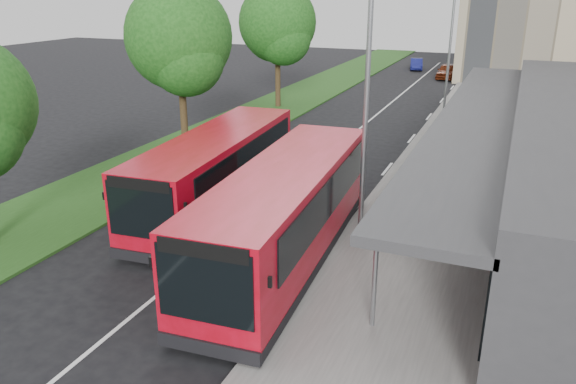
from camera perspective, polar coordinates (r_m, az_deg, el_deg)
name	(u,v)px	position (r m, az deg, el deg)	size (l,w,h in m)	color
ground	(221,243)	(18.87, -6.81, -5.15)	(120.00, 120.00, 0.00)	black
pavement	(469,126)	(35.79, 17.91, 6.41)	(5.00, 80.00, 0.15)	slate
grass_verge	(272,109)	(38.93, -1.61, 8.40)	(5.00, 80.00, 0.10)	#1E4315
lane_centre_line	(350,137)	(32.01, 6.28, 5.59)	(0.12, 70.00, 0.01)	silver
kerb_dashes	(421,127)	(35.13, 13.35, 6.48)	(0.12, 56.00, 0.01)	silver
tree_mid	(179,44)	(28.58, -10.97, 14.52)	(5.17, 5.17, 8.31)	#302113
tree_far	(278,28)	(39.15, -1.06, 16.35)	(5.18, 5.18, 8.33)	#302113
lamp_post_near	(364,100)	(17.68, 7.70, 9.20)	(1.44, 0.28, 8.00)	gray
lamp_post_far	(449,43)	(37.21, 16.04, 14.38)	(1.44, 0.28, 8.00)	gray
bus_main	(286,214)	(16.93, -0.22, -2.28)	(3.39, 10.90, 3.05)	#B6091E
bus_second	(217,172)	(21.14, -7.25, 2.03)	(3.33, 10.46, 2.92)	#B6091E
litter_bin	(434,153)	(27.29, 14.60, 3.83)	(0.54, 0.54, 0.97)	#382917
bollard	(452,129)	(32.55, 16.35, 6.20)	(0.14, 0.14, 0.89)	yellow
car_near	(447,71)	(54.38, 15.84, 11.73)	(1.60, 3.99, 1.36)	#5C200D
car_far	(416,64)	(59.62, 12.91, 12.55)	(1.17, 3.35, 1.10)	navy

